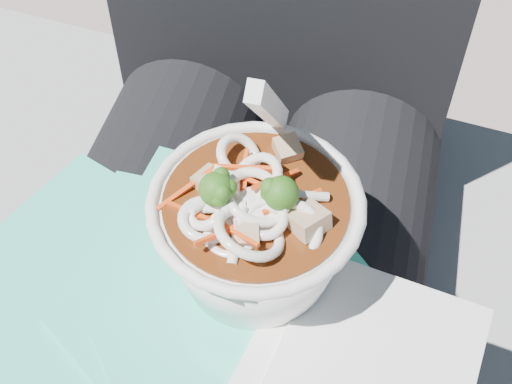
% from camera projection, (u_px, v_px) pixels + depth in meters
% --- Properties ---
extents(stone_ledge, '(1.05, 0.61, 0.42)m').
position_uv_depth(stone_ledge, '(258.00, 325.00, 0.95)').
color(stone_ledge, gray).
rests_on(stone_ledge, ground).
extents(lap, '(0.35, 0.48, 0.16)m').
position_uv_depth(lap, '(219.00, 316.00, 0.63)').
color(lap, black).
rests_on(lap, stone_ledge).
extents(person_body, '(0.34, 0.94, 0.98)m').
position_uv_depth(person_body, '(244.00, 214.00, 0.66)').
color(person_body, black).
rests_on(person_body, ground).
extents(plastic_bag, '(0.37, 0.32, 0.02)m').
position_uv_depth(plastic_bag, '(179.00, 316.00, 0.53)').
color(plastic_bag, '#31CCA8').
rests_on(plastic_bag, lap).
extents(napkins, '(0.18, 0.18, 0.01)m').
position_uv_depth(napkins, '(360.00, 369.00, 0.49)').
color(napkins, white).
rests_on(napkins, plastic_bag).
extents(udon_bowl, '(0.16, 0.16, 0.19)m').
position_uv_depth(udon_bowl, '(256.00, 228.00, 0.50)').
color(udon_bowl, white).
rests_on(udon_bowl, plastic_bag).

